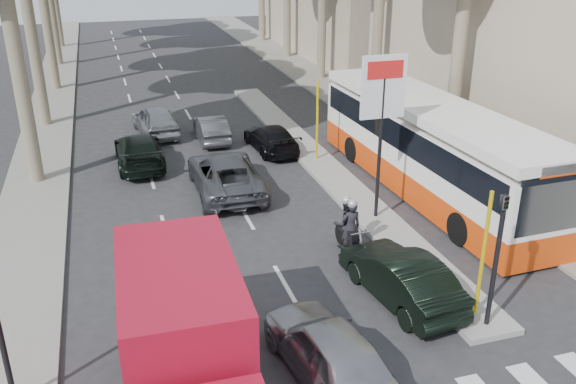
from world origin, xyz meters
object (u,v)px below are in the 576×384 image
at_px(red_truck, 185,348).
at_px(motorcycle, 348,227).
at_px(dark_hatchback, 401,277).
at_px(silver_hatchback, 329,350).
at_px(city_bus, 430,145).

distance_m(red_truck, motorcycle, 7.98).
bearing_deg(red_truck, dark_hatchback, 25.28).
relative_size(silver_hatchback, dark_hatchback, 1.00).
height_order(silver_hatchback, dark_hatchback, silver_hatchback).
bearing_deg(silver_hatchback, red_truck, -2.39).
bearing_deg(red_truck, silver_hatchback, 7.05).
height_order(dark_hatchback, city_bus, city_bus).
distance_m(dark_hatchback, city_bus, 7.91).
xyz_separation_m(silver_hatchback, city_bus, (7.30, 8.82, 1.08)).
height_order(silver_hatchback, red_truck, red_truck).
bearing_deg(motorcycle, red_truck, -138.00).
xyz_separation_m(silver_hatchback, red_truck, (-3.09, -0.30, 0.96)).
xyz_separation_m(dark_hatchback, city_bus, (4.40, 6.48, 1.11)).
bearing_deg(city_bus, silver_hatchback, -131.54).
relative_size(silver_hatchback, city_bus, 0.32).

